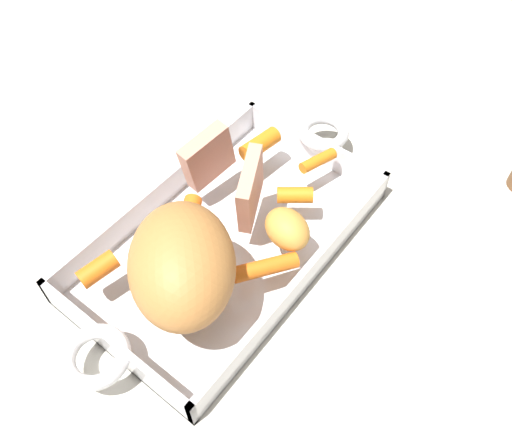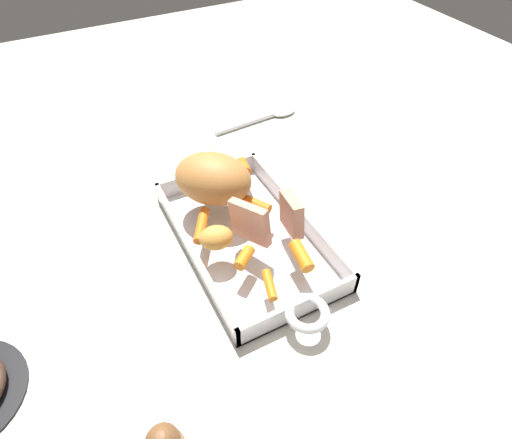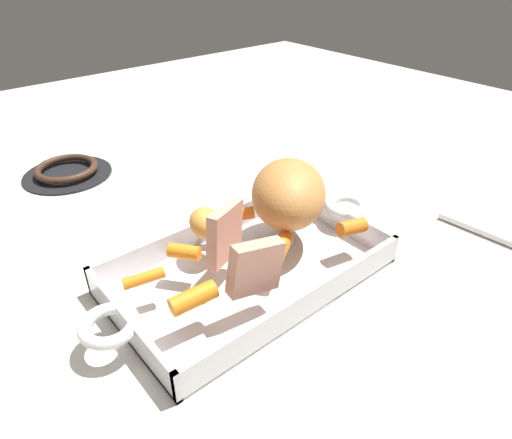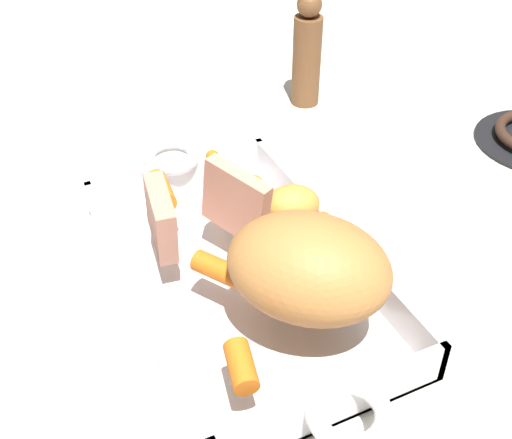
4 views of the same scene
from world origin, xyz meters
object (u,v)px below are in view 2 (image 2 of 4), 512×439
at_px(baby_carrot_northeast, 301,256).
at_px(pork_roast, 213,179).
at_px(baby_carrot_long, 270,285).
at_px(baby_carrot_southwest, 244,167).
at_px(roasting_dish, 247,236).
at_px(roast_slice_thin, 291,214).
at_px(baby_carrot_center_left, 202,225).
at_px(serving_spoon, 267,116).
at_px(baby_carrot_southeast, 244,258).
at_px(baby_carrot_center_right, 256,205).
at_px(roast_slice_thick, 250,223).
at_px(potato_golden_large, 216,238).

bearing_deg(baby_carrot_northeast, pork_roast, 16.92).
xyz_separation_m(baby_carrot_long, baby_carrot_southwest, (0.28, -0.09, 0.00)).
distance_m(roasting_dish, baby_carrot_northeast, 0.13).
distance_m(roast_slice_thin, baby_carrot_southwest, 0.18).
distance_m(baby_carrot_center_left, baby_carrot_long, 0.17).
height_order(baby_carrot_northeast, serving_spoon, baby_carrot_northeast).
bearing_deg(serving_spoon, baby_carrot_southwest, -132.50).
xyz_separation_m(pork_roast, baby_carrot_center_left, (-0.07, 0.05, -0.04)).
bearing_deg(baby_carrot_southeast, baby_carrot_center_right, -36.49).
bearing_deg(baby_carrot_southeast, roast_slice_thin, -73.29).
height_order(pork_roast, roast_slice_thick, pork_roast).
bearing_deg(baby_carrot_northeast, roast_slice_thick, 31.16).
bearing_deg(baby_carrot_southwest, pork_roast, 118.27).
bearing_deg(baby_carrot_southwest, baby_carrot_northeast, 175.26).
bearing_deg(serving_spoon, roast_slice_thick, -126.33).
height_order(baby_carrot_northeast, baby_carrot_long, baby_carrot_northeast).
distance_m(roasting_dish, serving_spoon, 0.43).
bearing_deg(roasting_dish, serving_spoon, -33.56).
bearing_deg(baby_carrot_southeast, pork_roast, -6.85).
bearing_deg(baby_carrot_long, roasting_dish, -12.44).
height_order(baby_carrot_center_left, serving_spoon, baby_carrot_center_left).
bearing_deg(roast_slice_thin, potato_golden_large, 81.25).
height_order(baby_carrot_center_right, baby_carrot_southwest, baby_carrot_southwest).
bearing_deg(serving_spoon, baby_carrot_center_left, -137.32).
height_order(roast_slice_thick, baby_carrot_long, roast_slice_thick).
relative_size(roast_slice_thick, baby_carrot_center_right, 1.36).
distance_m(roast_slice_thin, baby_carrot_center_right, 0.08).
xyz_separation_m(roast_slice_thick, roast_slice_thin, (-0.01, -0.07, -0.00)).
relative_size(baby_carrot_southwest, serving_spoon, 0.18).
relative_size(baby_carrot_center_right, baby_carrot_northeast, 0.98).
relative_size(roast_slice_thin, baby_carrot_northeast, 1.17).
xyz_separation_m(baby_carrot_southeast, baby_carrot_center_right, (0.10, -0.08, 0.00)).
bearing_deg(baby_carrot_long, baby_carrot_northeast, -71.22).
bearing_deg(baby_carrot_long, baby_carrot_southwest, -18.58).
relative_size(baby_carrot_center_right, serving_spoon, 0.23).
xyz_separation_m(baby_carrot_center_left, baby_carrot_southwest, (0.11, -0.14, 0.00)).
bearing_deg(baby_carrot_center_left, potato_golden_large, -171.47).
bearing_deg(baby_carrot_southwest, serving_spoon, -38.50).
xyz_separation_m(roasting_dish, baby_carrot_northeast, (-0.12, -0.04, 0.04)).
bearing_deg(serving_spoon, baby_carrot_long, -122.29).
relative_size(baby_carrot_southeast, potato_golden_large, 0.73).
relative_size(baby_carrot_northeast, baby_carrot_southwest, 1.30).
bearing_deg(baby_carrot_center_left, baby_carrot_northeast, -140.45).
distance_m(baby_carrot_center_left, potato_golden_large, 0.05).
height_order(pork_roast, serving_spoon, pork_roast).
xyz_separation_m(pork_roast, baby_carrot_northeast, (-0.21, -0.06, -0.03)).
bearing_deg(roast_slice_thin, baby_carrot_long, 135.46).
distance_m(roast_slice_thick, baby_carrot_northeast, 0.10).
bearing_deg(baby_carrot_northeast, baby_carrot_southwest, -4.74).
relative_size(pork_roast, roast_slice_thin, 2.22).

